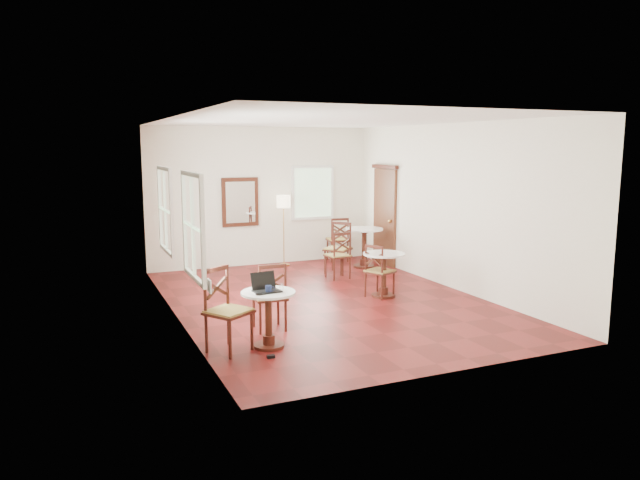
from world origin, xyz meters
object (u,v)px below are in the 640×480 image
at_px(chair_back_b, 338,248).
at_px(mouse, 259,294).
at_px(cafe_table_back, 364,243).
at_px(chair_near_b, 227,310).
at_px(chair_mid_a, 338,255).
at_px(cafe_table_near, 268,313).
at_px(navy_mug, 269,289).
at_px(chair_near_a, 270,297).
at_px(floor_lamp, 283,206).
at_px(water_glass, 281,287).
at_px(power_adapter, 271,357).
at_px(chair_mid_b, 379,271).
at_px(cafe_table_mid, 384,270).
at_px(laptop, 265,287).
at_px(chair_back_a, 338,239).

relative_size(chair_back_b, mouse, 10.97).
xyz_separation_m(cafe_table_back, chair_near_b, (-4.08, -4.04, 0.01)).
height_order(chair_mid_a, chair_back_b, chair_back_b).
xyz_separation_m(cafe_table_near, cafe_table_back, (3.55, 4.10, 0.07)).
distance_m(mouse, navy_mug, 0.17).
xyz_separation_m(cafe_table_near, chair_mid_a, (2.57, 3.33, 0.00)).
bearing_deg(navy_mug, chair_near_a, 70.82).
height_order(chair_near_b, chair_back_b, chair_near_b).
bearing_deg(cafe_table_back, floor_lamp, 150.09).
xyz_separation_m(water_glass, power_adapter, (-0.29, -0.39, -0.77)).
relative_size(chair_mid_b, chair_back_b, 0.89).
height_order(chair_mid_b, chair_back_b, chair_back_b).
bearing_deg(mouse, cafe_table_back, 67.84).
distance_m(chair_near_a, chair_back_b, 4.01).
relative_size(chair_near_b, chair_mid_b, 1.16).
bearing_deg(cafe_table_near, mouse, -141.18).
bearing_deg(cafe_table_mid, chair_mid_a, 93.83).
distance_m(chair_back_b, navy_mug, 4.80).
xyz_separation_m(cafe_table_mid, navy_mug, (-2.69, -1.80, 0.32)).
xyz_separation_m(cafe_table_mid, mouse, (-2.85, -1.85, 0.29)).
bearing_deg(laptop, chair_near_b, 169.05).
bearing_deg(mouse, water_glass, 38.71).
height_order(cafe_table_near, chair_mid_a, chair_mid_a).
height_order(cafe_table_near, power_adapter, cafe_table_near).
bearing_deg(chair_near_a, chair_back_a, -122.76).
height_order(cafe_table_mid, mouse, mouse).
height_order(chair_near_a, laptop, laptop).
xyz_separation_m(cafe_table_back, floor_lamp, (-1.52, 0.87, 0.78)).
height_order(cafe_table_near, cafe_table_mid, cafe_table_mid).
relative_size(floor_lamp, power_adapter, 16.09).
distance_m(chair_mid_a, laptop, 4.21).
height_order(chair_mid_a, floor_lamp, floor_lamp).
bearing_deg(chair_back_a, chair_near_b, 61.35).
xyz_separation_m(cafe_table_near, chair_mid_b, (2.58, 1.72, 0.00)).
distance_m(chair_near_b, floor_lamp, 5.59).
distance_m(cafe_table_mid, mouse, 3.41).
relative_size(cafe_table_mid, power_adapter, 8.01).
bearing_deg(chair_mid_b, power_adapter, 103.60).
bearing_deg(navy_mug, mouse, -160.00).
height_order(chair_near_a, chair_mid_a, chair_near_a).
distance_m(cafe_table_near, power_adapter, 0.60).
distance_m(cafe_table_back, chair_near_b, 5.74).
bearing_deg(cafe_table_mid, water_glass, -145.32).
bearing_deg(chair_mid_b, cafe_table_near, 99.05).
bearing_deg(power_adapter, mouse, 103.32).
distance_m(chair_near_a, floor_lamp, 4.71).
relative_size(chair_mid_b, power_adapter, 9.65).
height_order(floor_lamp, water_glass, floor_lamp).
relative_size(chair_mid_a, chair_back_a, 0.93).
bearing_deg(chair_mid_a, water_glass, 50.74).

